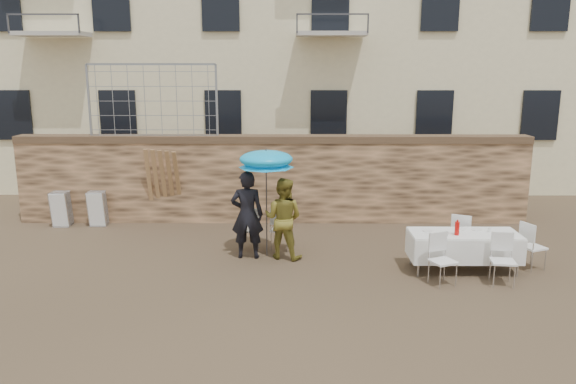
{
  "coord_description": "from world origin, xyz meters",
  "views": [
    {
      "loc": [
        0.47,
        -9.15,
        3.95
      ],
      "look_at": [
        0.4,
        2.2,
        1.4
      ],
      "focal_mm": 35.0,
      "sensor_mm": 36.0,
      "label": 1
    }
  ],
  "objects_px": {
    "man_suit": "(247,215)",
    "soda_bottle": "(457,228)",
    "chair_stack_left": "(64,207)",
    "table_chair_side": "(533,246)",
    "banquet_table": "(464,235)",
    "table_chair_front_left": "(443,260)",
    "woman_dress": "(283,218)",
    "couple_chair_right": "(281,228)",
    "couple_chair_left": "(249,228)",
    "table_chair_front_right": "(503,260)",
    "table_chair_back": "(462,235)",
    "umbrella": "(266,162)",
    "chair_stack_right": "(99,207)"
  },
  "relations": [
    {
      "from": "woman_dress",
      "to": "couple_chair_right",
      "type": "distance_m",
      "value": 0.67
    },
    {
      "from": "table_chair_side",
      "to": "chair_stack_left",
      "type": "bearing_deg",
      "value": 51.14
    },
    {
      "from": "soda_bottle",
      "to": "chair_stack_left",
      "type": "bearing_deg",
      "value": 159.36
    },
    {
      "from": "couple_chair_right",
      "to": "table_chair_back",
      "type": "relative_size",
      "value": 1.0
    },
    {
      "from": "table_chair_front_right",
      "to": "woman_dress",
      "type": "bearing_deg",
      "value": 166.9
    },
    {
      "from": "umbrella",
      "to": "table_chair_back",
      "type": "bearing_deg",
      "value": -0.66
    },
    {
      "from": "couple_chair_right",
      "to": "chair_stack_left",
      "type": "distance_m",
      "value": 5.88
    },
    {
      "from": "table_chair_front_right",
      "to": "table_chair_back",
      "type": "relative_size",
      "value": 1.0
    },
    {
      "from": "table_chair_side",
      "to": "couple_chair_right",
      "type": "bearing_deg",
      "value": 54.17
    },
    {
      "from": "couple_chair_left",
      "to": "table_chair_side",
      "type": "xyz_separation_m",
      "value": [
        5.71,
        -1.2,
        0.0
      ]
    },
    {
      "from": "man_suit",
      "to": "umbrella",
      "type": "distance_m",
      "value": 1.17
    },
    {
      "from": "man_suit",
      "to": "table_chair_back",
      "type": "xyz_separation_m",
      "value": [
        4.51,
        0.05,
        -0.45
      ]
    },
    {
      "from": "woman_dress",
      "to": "couple_chair_right",
      "type": "relative_size",
      "value": 1.78
    },
    {
      "from": "table_chair_side",
      "to": "chair_stack_right",
      "type": "height_order",
      "value": "table_chair_side"
    },
    {
      "from": "table_chair_side",
      "to": "chair_stack_left",
      "type": "relative_size",
      "value": 1.04
    },
    {
      "from": "table_chair_back",
      "to": "couple_chair_right",
      "type": "bearing_deg",
      "value": 18.96
    },
    {
      "from": "man_suit",
      "to": "chair_stack_left",
      "type": "height_order",
      "value": "man_suit"
    },
    {
      "from": "couple_chair_left",
      "to": "table_chair_side",
      "type": "bearing_deg",
      "value": 158.3
    },
    {
      "from": "man_suit",
      "to": "soda_bottle",
      "type": "xyz_separation_m",
      "value": [
        4.11,
        -0.9,
        -0.02
      ]
    },
    {
      "from": "banquet_table",
      "to": "soda_bottle",
      "type": "distance_m",
      "value": 0.3
    },
    {
      "from": "table_chair_front_right",
      "to": "man_suit",
      "type": "bearing_deg",
      "value": 169.86
    },
    {
      "from": "couple_chair_left",
      "to": "banquet_table",
      "type": "bearing_deg",
      "value": 153.38
    },
    {
      "from": "couple_chair_left",
      "to": "banquet_table",
      "type": "relative_size",
      "value": 0.46
    },
    {
      "from": "table_chair_back",
      "to": "table_chair_front_right",
      "type": "bearing_deg",
      "value": 127.36
    },
    {
      "from": "umbrella",
      "to": "chair_stack_left",
      "type": "xyz_separation_m",
      "value": [
        -5.26,
        2.38,
        -1.56
      ]
    },
    {
      "from": "man_suit",
      "to": "soda_bottle",
      "type": "height_order",
      "value": "man_suit"
    },
    {
      "from": "soda_bottle",
      "to": "chair_stack_right",
      "type": "distance_m",
      "value": 8.75
    },
    {
      "from": "table_chair_front_left",
      "to": "man_suit",
      "type": "bearing_deg",
      "value": 134.83
    },
    {
      "from": "woman_dress",
      "to": "soda_bottle",
      "type": "height_order",
      "value": "woman_dress"
    },
    {
      "from": "soda_bottle",
      "to": "man_suit",
      "type": "bearing_deg",
      "value": 167.67
    },
    {
      "from": "couple_chair_left",
      "to": "table_chair_side",
      "type": "distance_m",
      "value": 5.83
    },
    {
      "from": "couple_chair_left",
      "to": "woman_dress",
      "type": "bearing_deg",
      "value": 133.9
    },
    {
      "from": "man_suit",
      "to": "table_chair_front_right",
      "type": "xyz_separation_m",
      "value": [
        4.81,
        -1.5,
        -0.45
      ]
    },
    {
      "from": "woman_dress",
      "to": "table_chair_back",
      "type": "distance_m",
      "value": 3.78
    },
    {
      "from": "table_chair_front_left",
      "to": "table_chair_back",
      "type": "height_order",
      "value": "same"
    },
    {
      "from": "umbrella",
      "to": "table_chair_back",
      "type": "height_order",
      "value": "umbrella"
    },
    {
      "from": "banquet_table",
      "to": "table_chair_front_left",
      "type": "xyz_separation_m",
      "value": [
        -0.6,
        -0.75,
        -0.25
      ]
    },
    {
      "from": "couple_chair_left",
      "to": "chair_stack_left",
      "type": "distance_m",
      "value": 5.22
    },
    {
      "from": "table_chair_front_right",
      "to": "table_chair_back",
      "type": "bearing_deg",
      "value": 108.12
    },
    {
      "from": "man_suit",
      "to": "banquet_table",
      "type": "xyz_separation_m",
      "value": [
        4.31,
        -0.75,
        -0.2
      ]
    },
    {
      "from": "couple_chair_right",
      "to": "table_chair_front_right",
      "type": "height_order",
      "value": "same"
    },
    {
      "from": "umbrella",
      "to": "couple_chair_right",
      "type": "height_order",
      "value": "umbrella"
    },
    {
      "from": "soda_bottle",
      "to": "table_chair_side",
      "type": "xyz_separation_m",
      "value": [
        1.6,
        0.25,
        -0.43
      ]
    },
    {
      "from": "table_chair_back",
      "to": "chair_stack_right",
      "type": "bearing_deg",
      "value": 10.41
    },
    {
      "from": "umbrella",
      "to": "soda_bottle",
      "type": "relative_size",
      "value": 8.22
    },
    {
      "from": "umbrella",
      "to": "table_chair_back",
      "type": "distance_m",
      "value": 4.39
    },
    {
      "from": "table_chair_side",
      "to": "couple_chair_left",
      "type": "bearing_deg",
      "value": 55.77
    },
    {
      "from": "man_suit",
      "to": "chair_stack_right",
      "type": "relative_size",
      "value": 2.02
    },
    {
      "from": "banquet_table",
      "to": "table_chair_front_right",
      "type": "distance_m",
      "value": 0.94
    },
    {
      "from": "man_suit",
      "to": "umbrella",
      "type": "bearing_deg",
      "value": -165.5
    }
  ]
}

